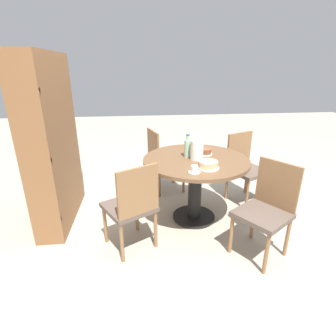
{
  "coord_description": "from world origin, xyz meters",
  "views": [
    {
      "loc": [
        -2.62,
        0.6,
        1.66
      ],
      "look_at": [
        0.0,
        0.31,
        0.64
      ],
      "focal_mm": 28.0,
      "sensor_mm": 36.0,
      "label": 1
    }
  ],
  "objects_px": {
    "coffee_pot": "(197,149)",
    "water_bottle": "(188,148)",
    "chair_b": "(132,205)",
    "bookshelf": "(55,146)",
    "chair_c": "(267,208)",
    "cup_b": "(194,148)",
    "cake_second": "(205,152)",
    "cup_a": "(194,170)",
    "chair_d": "(245,166)",
    "chair_a": "(163,159)",
    "cake_main": "(208,165)"
  },
  "relations": [
    {
      "from": "chair_b",
      "to": "chair_c",
      "type": "height_order",
      "value": "same"
    },
    {
      "from": "cake_second",
      "to": "cup_a",
      "type": "height_order",
      "value": "same"
    },
    {
      "from": "chair_a",
      "to": "bookshelf",
      "type": "relative_size",
      "value": 0.49
    },
    {
      "from": "water_bottle",
      "to": "cake_second",
      "type": "distance_m",
      "value": 0.23
    },
    {
      "from": "water_bottle",
      "to": "cake_main",
      "type": "xyz_separation_m",
      "value": [
        -0.37,
        -0.14,
        -0.07
      ]
    },
    {
      "from": "coffee_pot",
      "to": "cup_b",
      "type": "bearing_deg",
      "value": -8.42
    },
    {
      "from": "chair_a",
      "to": "cake_main",
      "type": "height_order",
      "value": "chair_a"
    },
    {
      "from": "chair_b",
      "to": "cake_second",
      "type": "distance_m",
      "value": 1.06
    },
    {
      "from": "bookshelf",
      "to": "coffee_pot",
      "type": "distance_m",
      "value": 1.52
    },
    {
      "from": "chair_a",
      "to": "cake_second",
      "type": "bearing_deg",
      "value": -163.67
    },
    {
      "from": "water_bottle",
      "to": "cup_a",
      "type": "height_order",
      "value": "water_bottle"
    },
    {
      "from": "chair_b",
      "to": "cake_main",
      "type": "bearing_deg",
      "value": 163.27
    },
    {
      "from": "chair_b",
      "to": "bookshelf",
      "type": "xyz_separation_m",
      "value": [
        0.68,
        0.81,
        0.4
      ]
    },
    {
      "from": "chair_a",
      "to": "chair_c",
      "type": "xyz_separation_m",
      "value": [
        -1.45,
        -0.81,
        0.0
      ]
    },
    {
      "from": "cup_b",
      "to": "cake_second",
      "type": "bearing_deg",
      "value": -153.89
    },
    {
      "from": "chair_b",
      "to": "cake_second",
      "type": "height_order",
      "value": "chair_b"
    },
    {
      "from": "chair_d",
      "to": "cup_b",
      "type": "relative_size",
      "value": 7.73
    },
    {
      "from": "cup_b",
      "to": "chair_a",
      "type": "bearing_deg",
      "value": 34.51
    },
    {
      "from": "chair_a",
      "to": "coffee_pot",
      "type": "xyz_separation_m",
      "value": [
        -0.81,
        -0.29,
        0.38
      ]
    },
    {
      "from": "chair_b",
      "to": "water_bottle",
      "type": "bearing_deg",
      "value": -168.21
    },
    {
      "from": "chair_d",
      "to": "chair_c",
      "type": "bearing_deg",
      "value": -125.67
    },
    {
      "from": "chair_d",
      "to": "cake_main",
      "type": "distance_m",
      "value": 1.02
    },
    {
      "from": "chair_a",
      "to": "chair_b",
      "type": "distance_m",
      "value": 1.32
    },
    {
      "from": "coffee_pot",
      "to": "water_bottle",
      "type": "distance_m",
      "value": 0.12
    },
    {
      "from": "chair_c",
      "to": "cake_main",
      "type": "height_order",
      "value": "chair_c"
    },
    {
      "from": "chair_b",
      "to": "cup_b",
      "type": "height_order",
      "value": "chair_b"
    },
    {
      "from": "chair_c",
      "to": "cup_a",
      "type": "bearing_deg",
      "value": -146.96
    },
    {
      "from": "chair_a",
      "to": "cup_a",
      "type": "distance_m",
      "value": 1.23
    },
    {
      "from": "bookshelf",
      "to": "chair_a",
      "type": "bearing_deg",
      "value": 115.65
    },
    {
      "from": "bookshelf",
      "to": "cup_b",
      "type": "height_order",
      "value": "bookshelf"
    },
    {
      "from": "bookshelf",
      "to": "cake_main",
      "type": "xyz_separation_m",
      "value": [
        -0.5,
        -1.56,
        -0.1
      ]
    },
    {
      "from": "chair_b",
      "to": "bookshelf",
      "type": "relative_size",
      "value": 0.49
    },
    {
      "from": "cup_a",
      "to": "chair_d",
      "type": "bearing_deg",
      "value": -46.79
    },
    {
      "from": "chair_c",
      "to": "coffee_pot",
      "type": "height_order",
      "value": "coffee_pot"
    },
    {
      "from": "coffee_pot",
      "to": "chair_d",
      "type": "bearing_deg",
      "value": -60.65
    },
    {
      "from": "chair_c",
      "to": "cup_a",
      "type": "xyz_separation_m",
      "value": [
        0.26,
        0.62,
        0.29
      ]
    },
    {
      "from": "chair_b",
      "to": "cup_b",
      "type": "bearing_deg",
      "value": -163.69
    },
    {
      "from": "bookshelf",
      "to": "cup_b",
      "type": "xyz_separation_m",
      "value": [
        0.09,
        -1.55,
        -0.1
      ]
    },
    {
      "from": "chair_b",
      "to": "water_bottle",
      "type": "distance_m",
      "value": 0.9
    },
    {
      "from": "coffee_pot",
      "to": "cake_main",
      "type": "bearing_deg",
      "value": -168.11
    },
    {
      "from": "chair_a",
      "to": "chair_d",
      "type": "distance_m",
      "value": 1.1
    },
    {
      "from": "chair_a",
      "to": "coffee_pot",
      "type": "relative_size",
      "value": 3.55
    },
    {
      "from": "chair_d",
      "to": "cake_second",
      "type": "xyz_separation_m",
      "value": [
        -0.27,
        0.62,
        0.3
      ]
    },
    {
      "from": "bookshelf",
      "to": "water_bottle",
      "type": "xyz_separation_m",
      "value": [
        -0.13,
        -1.42,
        -0.03
      ]
    },
    {
      "from": "coffee_pot",
      "to": "bookshelf",
      "type": "bearing_deg",
      "value": 81.43
    },
    {
      "from": "cup_b",
      "to": "chair_d",
      "type": "bearing_deg",
      "value": -81.8
    },
    {
      "from": "chair_b",
      "to": "bookshelf",
      "type": "distance_m",
      "value": 1.13
    },
    {
      "from": "bookshelf",
      "to": "chair_c",
      "type": "bearing_deg",
      "value": 66.89
    },
    {
      "from": "cup_b",
      "to": "bookshelf",
      "type": "bearing_deg",
      "value": 93.39
    },
    {
      "from": "bookshelf",
      "to": "cup_a",
      "type": "relative_size",
      "value": 15.79
    }
  ]
}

